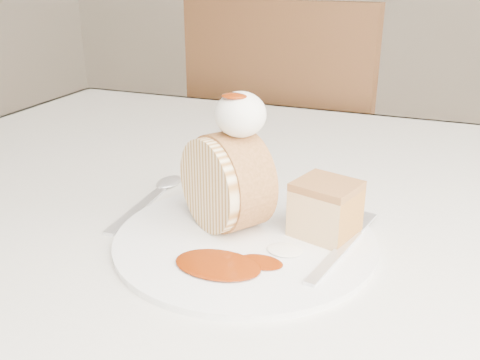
% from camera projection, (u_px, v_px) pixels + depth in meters
% --- Properties ---
extents(table, '(1.40, 0.90, 0.75)m').
position_uv_depth(table, '(313.00, 251.00, 0.76)').
color(table, silver).
rests_on(table, ground).
extents(chair_far, '(0.50, 0.50, 0.97)m').
position_uv_depth(chair_far, '(290.00, 163.00, 1.41)').
color(chair_far, brown).
rests_on(chair_far, ground).
extents(plate, '(0.36, 0.36, 0.01)m').
position_uv_depth(plate, '(245.00, 239.00, 0.60)').
color(plate, white).
rests_on(plate, table).
extents(roulade_slice, '(0.12, 0.11, 0.11)m').
position_uv_depth(roulade_slice, '(226.00, 182.00, 0.60)').
color(roulade_slice, '#FFE9B1').
rests_on(roulade_slice, plate).
extents(cake_chunk, '(0.08, 0.08, 0.05)m').
position_uv_depth(cake_chunk, '(325.00, 212.00, 0.59)').
color(cake_chunk, '#B07042').
rests_on(cake_chunk, plate).
extents(whipped_cream, '(0.06, 0.06, 0.05)m').
position_uv_depth(whipped_cream, '(240.00, 114.00, 0.57)').
color(whipped_cream, white).
rests_on(whipped_cream, roulade_slice).
extents(caramel_drizzle, '(0.03, 0.02, 0.01)m').
position_uv_depth(caramel_drizzle, '(234.00, 90.00, 0.56)').
color(caramel_drizzle, maroon).
rests_on(caramel_drizzle, whipped_cream).
extents(caramel_pool, '(0.10, 0.08, 0.00)m').
position_uv_depth(caramel_pool, '(218.00, 264.00, 0.54)').
color(caramel_pool, maroon).
rests_on(caramel_pool, plate).
extents(fork, '(0.06, 0.17, 0.00)m').
position_uv_depth(fork, '(335.00, 256.00, 0.55)').
color(fork, silver).
rests_on(fork, plate).
extents(spoon, '(0.04, 0.17, 0.00)m').
position_uv_depth(spoon, '(137.00, 210.00, 0.67)').
color(spoon, silver).
rests_on(spoon, table).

